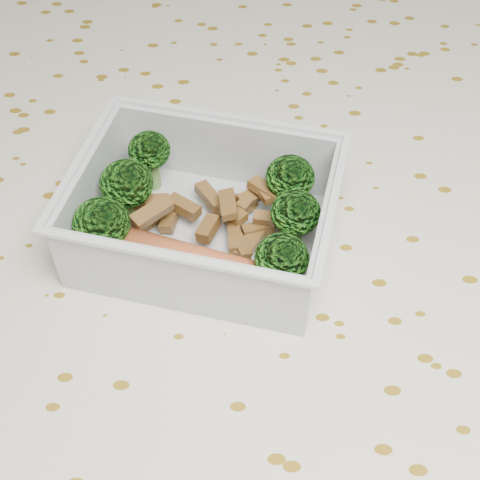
{
  "coord_description": "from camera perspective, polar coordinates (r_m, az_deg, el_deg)",
  "views": [
    {
      "loc": [
        -0.0,
        -0.26,
        1.1
      ],
      "look_at": [
        -0.01,
        0.01,
        0.78
      ],
      "focal_mm": 50.0,
      "sensor_mm": 36.0,
      "label": 1
    }
  ],
  "objects": [
    {
      "name": "dining_table",
      "position": [
        0.5,
        0.91,
        -9.07
      ],
      "size": [
        1.4,
        0.9,
        0.75
      ],
      "color": "brown",
      "rests_on": "ground"
    },
    {
      "name": "broccoli_florets",
      "position": [
        0.42,
        -3.43,
        3.11
      ],
      "size": [
        0.15,
        0.12,
        0.05
      ],
      "color": "#608C3F",
      "rests_on": "lunch_container"
    },
    {
      "name": "lunch_container",
      "position": [
        0.43,
        -3.01,
        1.67
      ],
      "size": [
        0.19,
        0.16,
        0.06
      ],
      "color": "silver",
      "rests_on": "tablecloth"
    },
    {
      "name": "tablecloth",
      "position": [
        0.46,
        0.98,
        -5.8
      ],
      "size": [
        1.46,
        0.96,
        0.19
      ],
      "color": "beige",
      "rests_on": "dining_table"
    },
    {
      "name": "sausage",
      "position": [
        0.41,
        -3.82,
        -2.06
      ],
      "size": [
        0.14,
        0.06,
        0.02
      ],
      "color": "#B5552D",
      "rests_on": "lunch_container"
    },
    {
      "name": "meat_pile",
      "position": [
        0.44,
        -2.23,
        2.36
      ],
      "size": [
        0.11,
        0.06,
        0.03
      ],
      "color": "brown",
      "rests_on": "lunch_container"
    }
  ]
}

